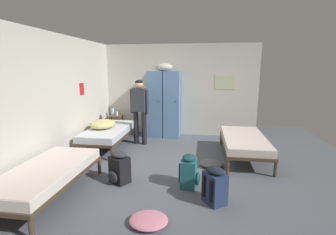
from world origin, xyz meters
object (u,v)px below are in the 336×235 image
person_traveler (140,106)px  water_bottle (113,112)px  lotion_bottle (117,113)px  locker_bank (164,103)px  bedding_heap (103,124)px  clothes_pile_pink (148,220)px  clothes_pile_grey (211,164)px  backpack_navy (215,186)px  backpack_teal (189,171)px  bed_left_front (46,174)px  shelf_unit (116,123)px  backpack_black (119,168)px  bed_left_rear (109,132)px  bed_right (244,141)px

person_traveler → water_bottle: person_traveler is taller
water_bottle → lotion_bottle: bearing=-21.8°
locker_bank → bedding_heap: size_ratio=3.07×
clothes_pile_pink → clothes_pile_grey: bearing=67.2°
backpack_navy → backpack_teal: bearing=131.7°
person_traveler → lotion_bottle: 1.23m
bedding_heap → lotion_bottle: bearing=93.1°
bed_left_front → locker_bank: bearing=71.7°
backpack_navy → clothes_pile_grey: bearing=90.5°
water_bottle → locker_bank: bearing=-0.5°
lotion_bottle → backpack_teal: bearing=-52.0°
shelf_unit → water_bottle: size_ratio=2.35×
lotion_bottle → backpack_black: 3.18m
bed_left_front → clothes_pile_grey: 2.97m
bed_left_rear → bed_right: (3.20, -0.32, 0.00)m
shelf_unit → backpack_navy: shelf_unit is taller
bed_right → locker_bank: bearing=143.5°
bed_left_rear → backpack_teal: bearing=-40.8°
bed_left_front → bed_right: (3.20, 2.16, 0.00)m
shelf_unit → backpack_teal: bearing=-51.5°
water_bottle → clothes_pile_grey: 3.56m
lotion_bottle → backpack_teal: size_ratio=0.28×
backpack_navy → clothes_pile_pink: backpack_navy is taller
bed_left_rear → backpack_navy: size_ratio=3.45×
bedding_heap → lotion_bottle: 1.19m
bed_right → clothes_pile_grey: bed_right is taller
clothes_pile_pink → person_traveler: bearing=106.3°
backpack_teal → person_traveler: bearing=122.9°
water_bottle → bedding_heap: bearing=-80.3°
bed_right → lotion_bottle: size_ratio=12.28×
bed_left_front → backpack_black: backpack_black is taller
locker_bank → lotion_bottle: bearing=-178.0°
backpack_navy → clothes_pile_grey: (-0.01, 1.36, -0.20)m
backpack_navy → shelf_unit: bearing=128.9°
bed_left_front → person_traveler: 2.97m
lotion_bottle → bed_left_front: bearing=-87.1°
locker_bank → bed_left_rear: size_ratio=1.09×
locker_bank → clothes_pile_pink: bearing=-83.6°
locker_bank → water_bottle: size_ratio=8.52×
locker_bank → clothes_pile_pink: 4.19m
lotion_bottle → clothes_pile_grey: (2.68, -2.02, -0.58)m
person_traveler → clothes_pile_pink: 3.51m
backpack_teal → clothes_pile_grey: size_ratio=1.17×
water_bottle → person_traveler: bearing=-38.6°
backpack_black → backpack_navy: (1.60, -0.42, 0.00)m
bed_right → person_traveler: person_traveler is taller
shelf_unit → bed_right: bearing=-23.1°
bedding_heap → water_bottle: 1.27m
person_traveler → backpack_teal: size_ratio=3.00×
shelf_unit → water_bottle: (-0.08, 0.02, 0.33)m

